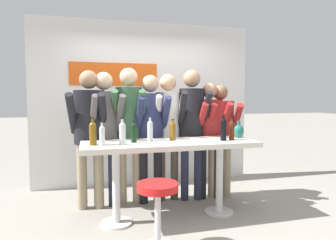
{
  "coord_description": "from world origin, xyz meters",
  "views": [
    {
      "loc": [
        -0.93,
        -3.4,
        1.47
      ],
      "look_at": [
        0.0,
        0.1,
        1.19
      ],
      "focal_mm": 32.0,
      "sensor_mm": 36.0,
      "label": 1
    }
  ],
  "objects": [
    {
      "name": "decorative_vase",
      "position": [
        0.96,
        0.1,
        1.03
      ],
      "size": [
        0.13,
        0.13,
        0.22
      ],
      "color": "#1E665B",
      "rests_on": "tasting_table"
    },
    {
      "name": "wine_bottle_1",
      "position": [
        -0.43,
        0.04,
        1.06
      ],
      "size": [
        0.06,
        0.06,
        0.27
      ],
      "color": "black",
      "rests_on": "tasting_table"
    },
    {
      "name": "person_far_left",
      "position": [
        -0.93,
        0.57,
        1.12
      ],
      "size": [
        0.52,
        0.62,
        1.81
      ],
      "rotation": [
        0.0,
        0.0,
        -0.13
      ],
      "color": "gray",
      "rests_on": "ground_plane"
    },
    {
      "name": "wine_bottle_3",
      "position": [
        0.06,
        0.1,
        1.06
      ],
      "size": [
        0.07,
        0.07,
        0.26
      ],
      "color": "brown",
      "rests_on": "tasting_table"
    },
    {
      "name": "wine_bottle_6",
      "position": [
        -0.79,
        -0.08,
        1.06
      ],
      "size": [
        0.06,
        0.06,
        0.26
      ],
      "color": "#B7BCC1",
      "rests_on": "tasting_table"
    },
    {
      "name": "person_right",
      "position": [
        0.46,
        0.55,
        1.15
      ],
      "size": [
        0.46,
        0.59,
        1.84
      ],
      "rotation": [
        0.0,
        0.0,
        -0.13
      ],
      "color": "#23283D",
      "rests_on": "ground_plane"
    },
    {
      "name": "person_rightmost",
      "position": [
        0.9,
        0.55,
        1.01
      ],
      "size": [
        0.5,
        0.58,
        1.64
      ],
      "rotation": [
        0.0,
        0.0,
        -0.11
      ],
      "color": "gray",
      "rests_on": "ground_plane"
    },
    {
      "name": "person_left",
      "position": [
        -0.73,
        0.58,
        1.12
      ],
      "size": [
        0.46,
        0.59,
        1.79
      ],
      "rotation": [
        0.0,
        0.0,
        0.14
      ],
      "color": "#23283D",
      "rests_on": "ground_plane"
    },
    {
      "name": "person_center_right",
      "position": [
        0.14,
        0.63,
        1.12
      ],
      "size": [
        0.44,
        0.57,
        1.78
      ],
      "rotation": [
        0.0,
        0.0,
        -0.11
      ],
      "color": "#473D33",
      "rests_on": "ground_plane"
    },
    {
      "name": "ground_plane",
      "position": [
        0.0,
        0.0,
        0.0
      ],
      "size": [
        40.0,
        40.0,
        0.0
      ],
      "primitive_type": "plane",
      "color": "gray"
    },
    {
      "name": "wine_bottle_5",
      "position": [
        -0.89,
        -0.03,
        1.08
      ],
      "size": [
        0.08,
        0.08,
        0.31
      ],
      "color": "brown",
      "rests_on": "tasting_table"
    },
    {
      "name": "wine_bottle_4",
      "position": [
        -0.22,
        0.1,
        1.07
      ],
      "size": [
        0.07,
        0.07,
        0.3
      ],
      "color": "#B7BCC1",
      "rests_on": "tasting_table"
    },
    {
      "name": "person_center_left",
      "position": [
        -0.4,
        0.63,
        1.16
      ],
      "size": [
        0.47,
        0.6,
        1.86
      ],
      "rotation": [
        0.0,
        0.0,
        -0.13
      ],
      "color": "gray",
      "rests_on": "ground_plane"
    },
    {
      "name": "bar_stool",
      "position": [
        -0.32,
        -0.72,
        0.44
      ],
      "size": [
        0.41,
        0.41,
        0.66
      ],
      "color": "silver",
      "rests_on": "ground_plane"
    },
    {
      "name": "wine_bottle_7",
      "position": [
        0.78,
        -0.05,
        1.06
      ],
      "size": [
        0.07,
        0.07,
        0.28
      ],
      "color": "#4C1E0F",
      "rests_on": "tasting_table"
    },
    {
      "name": "wine_bottle_0",
      "position": [
        -0.57,
        -0.08,
        1.08
      ],
      "size": [
        0.07,
        0.07,
        0.3
      ],
      "color": "#B7BCC1",
      "rests_on": "tasting_table"
    },
    {
      "name": "person_center",
      "position": [
        -0.12,
        0.58,
        1.1
      ],
      "size": [
        0.44,
        0.55,
        1.76
      ],
      "rotation": [
        0.0,
        0.0,
        -0.01
      ],
      "color": "black",
      "rests_on": "ground_plane"
    },
    {
      "name": "person_far_right",
      "position": [
        0.73,
        0.55,
        1.03
      ],
      "size": [
        0.44,
        0.53,
        1.66
      ],
      "rotation": [
        0.0,
        0.0,
        -0.02
      ],
      "color": "black",
      "rests_on": "ground_plane"
    },
    {
      "name": "back_wall",
      "position": [
        -0.01,
        1.59,
        1.36
      ],
      "size": [
        3.67,
        0.12,
        2.7
      ],
      "color": "silver",
      "rests_on": "ground_plane"
    },
    {
      "name": "wine_bottle_2",
      "position": [
        0.65,
        -0.08,
        1.09
      ],
      "size": [
        0.07,
        0.07,
        0.33
      ],
      "color": "black",
      "rests_on": "tasting_table"
    },
    {
      "name": "tasting_table",
      "position": [
        0.0,
        0.0,
        0.79
      ],
      "size": [
        2.07,
        0.67,
        0.94
      ],
      "color": "silver",
      "rests_on": "ground_plane"
    }
  ]
}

